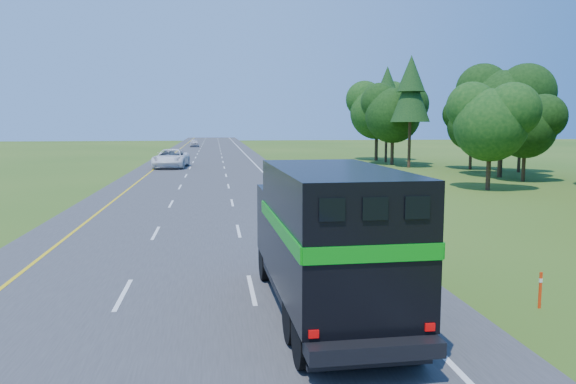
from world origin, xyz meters
The scene contains 6 objects.
road centered at (0.00, 50.00, 0.02)m, with size 15.00×260.00×0.04m, color #38383A.
lane_markings centered at (0.00, 50.00, 0.04)m, with size 11.15×260.00×0.01m.
horse_truck centered at (3.57, 8.57, 2.07)m, with size 2.92×8.65×3.80m.
white_suv centered at (-3.87, 56.75, 1.04)m, with size 3.31×7.18×2.00m, color white.
far_car centered at (-3.20, 109.69, 0.81)m, with size 1.81×4.51×1.54m, color silver.
delineator centered at (9.30, 8.46, 0.53)m, with size 0.08×0.04×0.98m.
Camera 1 is at (0.82, -4.94, 4.90)m, focal length 35.00 mm.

